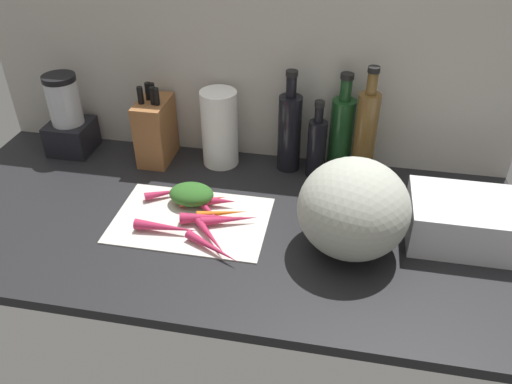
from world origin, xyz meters
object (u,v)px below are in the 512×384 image
carrot_3 (203,200)px  carrot_8 (166,227)px  carrot_1 (206,218)px  bottle_2 (341,133)px  bottle_1 (317,146)px  carrot_4 (212,247)px  carrot_9 (166,193)px  cutting_board (191,219)px  bottle_0 (290,131)px  carrot_6 (222,213)px  carrot_0 (218,201)px  bottle_3 (365,135)px  carrot_5 (201,199)px  carrot_2 (211,235)px  winter_squash (353,209)px  carrot_10 (211,213)px  paper_towel_roll (220,128)px  dish_rack (461,220)px  blender_appliance (68,119)px  knife_block (156,130)px

carrot_3 → carrot_8: bearing=-113.2°
carrot_1 → bottle_2: bottle_2 is taller
carrot_1 → bottle_2: (34.37, 36.31, 11.00)cm
carrot_3 → bottle_1: bottle_1 is taller
carrot_4 → carrot_9: 29.32cm
cutting_board → bottle_1: bottle_1 is taller
bottle_0 → bottle_1: bearing=-16.2°
carrot_1 → carrot_6: 4.99cm
carrot_0 → carrot_1: 8.47cm
bottle_3 → carrot_5: bearing=-152.8°
carrot_2 → carrot_9: 24.84cm
carrot_3 → bottle_1: size_ratio=0.54×
carrot_8 → carrot_9: bearing=109.0°
carrot_2 → winter_squash: bearing=6.9°
bottle_2 → carrot_10: bearing=-135.7°
carrot_10 → bottle_1: (26.91, 28.74, 8.47)cm
carrot_6 → bottle_2: bearing=46.7°
cutting_board → carrot_8: bearing=-124.3°
paper_towel_roll → dish_rack: bearing=-20.2°
carrot_8 → carrot_9: (-5.58, 16.19, -0.31)cm
carrot_8 → carrot_6: bearing=36.2°
cutting_board → carrot_2: carrot_2 is taller
carrot_8 → bottle_2: (44.06, 42.44, 11.14)cm
carrot_0 → bottle_0: size_ratio=0.31×
blender_appliance → bottle_0: size_ratio=0.82×
carrot_9 → carrot_4: bearing=-47.3°
blender_appliance → paper_towel_roll: (51.95, 1.67, 0.89)cm
carrot_2 → bottle_2: bearing=53.9°
carrot_0 → carrot_5: carrot_0 is taller
knife_block → bottle_2: bottle_2 is taller
bottle_0 → bottle_2: size_ratio=1.01×
bottle_1 → bottle_2: 8.97cm
carrot_6 → carrot_10: 3.20cm
carrot_6 → carrot_8: carrot_8 is taller
bottle_3 → carrot_4: bearing=-130.2°
cutting_board → bottle_0: bearing=55.4°
carrot_4 → paper_towel_roll: 47.10cm
carrot_6 → bottle_2: bottle_2 is taller
carrot_0 → carrot_10: 5.36cm
carrot_4 → bottle_0: bottle_0 is taller
carrot_10 → bottle_3: 52.28cm
carrot_5 → carrot_0: bearing=-4.6°
winter_squash → paper_towel_roll: bearing=140.6°
cutting_board → paper_towel_roll: bearing=88.8°
blender_appliance → bottle_1: 83.40cm
paper_towel_roll → bottle_2: 38.70cm
carrot_1 → carrot_6: size_ratio=1.03×
carrot_0 → carrot_6: carrot_0 is taller
knife_block → paper_towel_roll: (21.23, 1.59, 1.70)cm
carrot_0 → knife_block: (-26.65, 23.58, 8.52)cm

